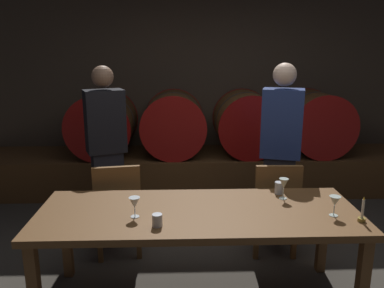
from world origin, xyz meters
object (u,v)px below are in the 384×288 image
Objects in this scene: chair_right at (275,204)px; cup_left at (157,220)px; candle_center at (362,215)px; guest_right at (280,150)px; dining_table at (198,219)px; guest_left at (106,148)px; wine_glass_left at (135,203)px; wine_barrel_center_right at (246,123)px; wine_barrel_far_left at (103,124)px; wine_glass_right at (335,202)px; wine_barrel_center_left at (174,123)px; wine_glass_center at (284,184)px; cup_right at (279,188)px; chair_left at (118,205)px; wine_barrel_far_right at (315,123)px.

chair_right reaches higher than cup_left.
guest_right is at bearing 100.09° from candle_center.
dining_table is 1.37m from guest_right.
guest_left reaches higher than wine_glass_left.
wine_barrel_center_right is at bearing 72.55° from dining_table.
candle_center reaches higher than cup_left.
wine_barrel_far_left is 2.73m from cup_left.
wine_barrel_far_left is 5.83× the size of wine_glass_right.
guest_right reaches higher than wine_barrel_center_left.
wine_glass_center reaches higher than dining_table.
guest_right reaches higher than cup_right.
guest_left is 17.58× the size of cup_right.
wine_barrel_far_left is 8.63× the size of cup_right.
chair_right is at bearing 79.21° from cup_right.
chair_left is 0.88m from wine_glass_left.
candle_center is (2.19, -2.58, -0.12)m from wine_barrel_far_left.
wine_barrel_center_right is at bearing 87.54° from cup_right.
chair_left is at bearing -144.25° from wine_barrel_far_right.
wine_glass_left is 1.00× the size of wine_glass_right.
chair_left reaches higher than wine_glass_right.
wine_barrel_center_right is 0.94× the size of chair_left.
guest_left reaches higher than wine_barrel_far_left.
wine_barrel_far_left is at bearing -16.90° from guest_right.
chair_right is (-0.93, -1.70, -0.41)m from wine_barrel_far_right.
wine_barrel_far_left is 4.62× the size of candle_center.
cup_left is 0.86× the size of cup_right.
wine_glass_right is at bearing 106.39° from chair_right.
wine_barrel_center_right is at bearing -167.55° from guest_left.
cup_right is at bearing 30.18° from cup_left.
guest_left is at bearing -19.38° from chair_right.
wine_barrel_center_left is 2.23m from cup_right.
candle_center is 1.11× the size of wine_glass_center.
guest_right reaches higher than wine_glass_left.
dining_table is 0.95m from wine_glass_right.
wine_barrel_center_right is 4.62× the size of candle_center.
cup_right is (-0.09, -2.06, -0.12)m from wine_barrel_center_right.
wine_glass_right reaches higher than cup_left.
wine_barrel_center_left is 8.63× the size of cup_right.
dining_table is at bearing 126.81° from chair_left.
wine_barrel_center_right is 2.80m from cup_left.
cup_left is (0.59, -1.50, -0.10)m from guest_left.
wine_barrel_far_left is at bearing 130.66° from cup_right.
wine_barrel_far_left is 1.00× the size of wine_barrel_center_right.
chair_right is at bearing 112.24° from candle_center.
guest_left is (-0.67, -1.10, -0.03)m from wine_barrel_center_left.
guest_left is 2.45m from candle_center.
wine_glass_center is (-0.06, -0.46, 0.36)m from chair_right.
wine_barrel_center_right reaches higher than wine_glass_center.
wine_barrel_far_right is at bearing 64.07° from cup_right.
dining_table is 1.35× the size of guest_left.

